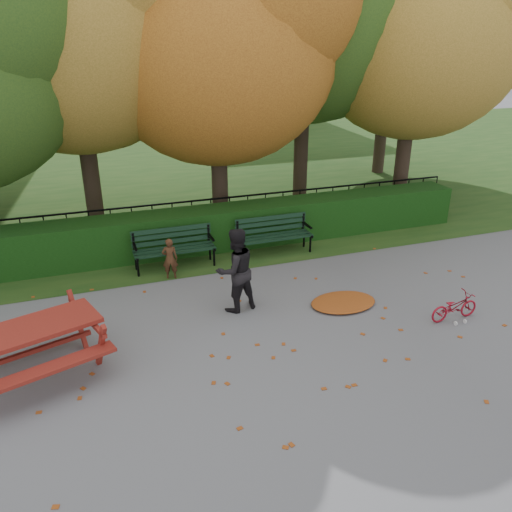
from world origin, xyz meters
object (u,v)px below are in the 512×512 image
object	(u,v)px
picnic_table	(30,339)
bench_left	(174,245)
child	(170,259)
adult	(236,270)
tree_e	(433,27)
tree_c	(231,36)
bicycle	(454,307)
tree_b	(85,9)
bench_right	(273,232)
tree_g	(404,22)

from	to	relation	value
picnic_table	bench_left	bearing A→B (deg)	32.02
picnic_table	child	bearing A→B (deg)	28.57
adult	tree_e	bearing A→B (deg)	-161.60
tree_c	adult	bearing A→B (deg)	-107.09
child	bench_left	bearing A→B (deg)	-96.58
picnic_table	tree_e	bearing A→B (deg)	8.77
bench_left	bicycle	bearing A→B (deg)	-43.19
tree_c	tree_e	xyz separation A→B (m)	(5.69, -0.19, 0.26)
tree_b	adult	bearing A→B (deg)	-71.05
bench_right	bicycle	world-z (taller)	bench_right
tree_e	bench_right	distance (m)	7.38
bench_left	bench_right	bearing A→B (deg)	0.00
tree_c	child	xyz separation A→B (m)	(-2.33, -2.85, -4.37)
bench_left	bicycle	size ratio (longest dim) A/B	1.84
tree_c	adult	world-z (taller)	tree_c
bench_left	picnic_table	distance (m)	4.34
tree_c	tree_g	distance (m)	8.43
bench_right	child	world-z (taller)	child
tree_b	picnic_table	size ratio (longest dim) A/B	3.69
adult	bicycle	distance (m)	4.04
tree_b	tree_g	distance (m)	11.19
tree_e	tree_g	world-z (taller)	tree_g
child	bicycle	world-z (taller)	child
tree_e	adult	world-z (taller)	tree_e
bench_right	picnic_table	xyz separation A→B (m)	(-5.17, -3.33, 0.14)
tree_e	tree_g	distance (m)	4.39
tree_b	tree_g	bearing A→B (deg)	15.63
tree_c	bicycle	size ratio (longest dim) A/B	8.16
tree_g	bench_right	size ratio (longest dim) A/B	4.75
tree_e	child	size ratio (longest dim) A/B	8.95
bench_left	picnic_table	world-z (taller)	picnic_table
bench_right	bicycle	size ratio (longest dim) A/B	1.84
picnic_table	tree_c	bearing A→B (deg)	30.50
picnic_table	tree_b	bearing A→B (deg)	57.43
tree_b	child	distance (m)	6.21
tree_g	tree_b	bearing A→B (deg)	-164.37
tree_b	bench_left	size ratio (longest dim) A/B	4.88
tree_e	child	world-z (taller)	tree_e
tree_g	adult	world-z (taller)	tree_g
bench_left	picnic_table	bearing A→B (deg)	-129.73
picnic_table	adult	size ratio (longest dim) A/B	1.47
adult	bench_left	bearing A→B (deg)	-86.74
tree_e	child	bearing A→B (deg)	-161.65
bicycle	tree_e	bearing A→B (deg)	-30.59
bench_right	child	bearing A→B (deg)	-167.17
bench_right	picnic_table	distance (m)	6.15
child	tree_c	bearing A→B (deg)	-117.39
tree_b	tree_c	size ratio (longest dim) A/B	1.10
tree_e	bench_right	world-z (taller)	tree_e
tree_b	adult	xyz separation A→B (m)	(1.86, -5.41, -4.59)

